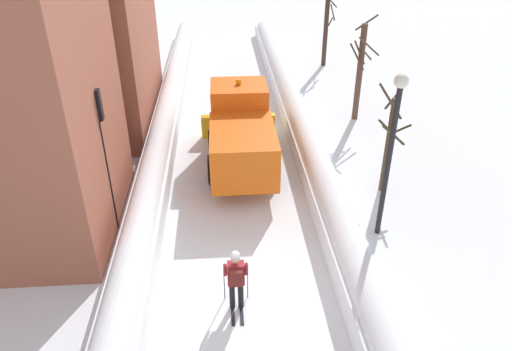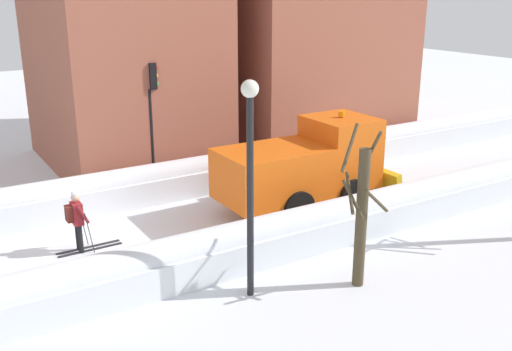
{
  "view_description": "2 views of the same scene",
  "coord_description": "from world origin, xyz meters",
  "views": [
    {
      "loc": [
        -0.42,
        -9.3,
        9.03
      ],
      "look_at": [
        0.57,
        3.49,
        1.58
      ],
      "focal_mm": 33.09,
      "sensor_mm": 36.0,
      "label": 1
    },
    {
      "loc": [
        15.02,
        -4.07,
        7.05
      ],
      "look_at": [
        0.8,
        4.65,
        1.64
      ],
      "focal_mm": 41.04,
      "sensor_mm": 36.0,
      "label": 2
    }
  ],
  "objects": [
    {
      "name": "bare_tree_near",
      "position": [
        5.28,
        4.85,
        1.87
      ],
      "size": [
        1.13,
        1.34,
        3.98
      ],
      "color": "#463B27",
      "rests_on": "ground"
    },
    {
      "name": "snowbank_right",
      "position": [
        2.94,
        10.0,
        0.61
      ],
      "size": [
        1.1,
        36.0,
        1.28
      ],
      "color": "white",
      "rests_on": "ground"
    },
    {
      "name": "bare_tree_mid",
      "position": [
        5.93,
        11.29,
        2.36
      ],
      "size": [
        1.33,
        1.32,
        4.85
      ],
      "color": "#503A2C",
      "rests_on": "ground"
    },
    {
      "name": "traffic_light_pole",
      "position": [
        -3.92,
        3.34,
        3.2
      ],
      "size": [
        0.28,
        0.42,
        4.58
      ],
      "color": "black",
      "rests_on": "ground"
    },
    {
      "name": "ground_plane",
      "position": [
        0.0,
        10.0,
        0.0
      ],
      "size": [
        80.0,
        80.0,
        0.0
      ],
      "primitive_type": "plane",
      "color": "white"
    },
    {
      "name": "plow_truck",
      "position": [
        0.26,
        6.93,
        1.48
      ],
      "size": [
        3.2,
        5.98,
        3.12
      ],
      "color": "orange",
      "rests_on": "ground"
    },
    {
      "name": "snowbank_left",
      "position": [
        -2.94,
        10.0,
        0.63
      ],
      "size": [
        1.1,
        36.0,
        1.32
      ],
      "color": "white",
      "rests_on": "ground"
    },
    {
      "name": "street_lamp",
      "position": [
        4.32,
        2.34,
        3.27
      ],
      "size": [
        0.4,
        0.4,
        5.16
      ],
      "color": "black",
      "rests_on": "ground"
    },
    {
      "name": "bare_tree_far",
      "position": [
        6.16,
        19.85,
        2.29
      ],
      "size": [
        0.92,
        1.12,
        4.81
      ],
      "color": "#3B2A22",
      "rests_on": "ground"
    },
    {
      "name": "skier",
      "position": [
        -0.24,
        -0.48,
        1.0
      ],
      "size": [
        0.62,
        1.8,
        1.81
      ],
      "color": "black",
      "rests_on": "ground"
    }
  ]
}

